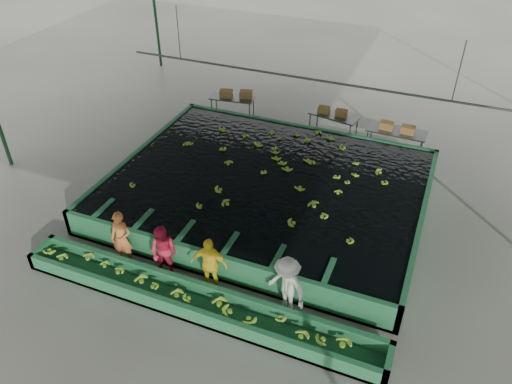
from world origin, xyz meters
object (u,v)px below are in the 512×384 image
at_px(worker_d, 287,286).
at_px(box_stack_left, 236,97).
at_px(packing_table_right, 395,142).
at_px(sorting_trough, 195,301).
at_px(flotation_tank, 267,189).
at_px(box_stack_right, 397,131).
at_px(packing_table_left, 233,106).
at_px(box_stack_mid, 332,114).
at_px(worker_a, 122,238).
at_px(packing_table_mid, 333,125).
at_px(worker_c, 209,264).
at_px(worker_b, 164,252).

distance_m(worker_d, box_stack_left, 11.24).
bearing_deg(packing_table_right, sorting_trough, -108.96).
distance_m(flotation_tank, box_stack_right, 5.78).
distance_m(packing_table_left, box_stack_right, 7.11).
distance_m(worker_d, packing_table_left, 11.26).
relative_size(box_stack_mid, box_stack_right, 0.91).
height_order(worker_a, box_stack_mid, worker_a).
distance_m(flotation_tank, worker_d, 4.84).
bearing_deg(box_stack_mid, worker_d, -81.38).
relative_size(packing_table_left, packing_table_right, 0.86).
distance_m(packing_table_left, packing_table_mid, 4.50).
bearing_deg(worker_c, packing_table_right, 61.60).
bearing_deg(sorting_trough, box_stack_left, 108.72).
relative_size(sorting_trough, worker_b, 6.14).
bearing_deg(worker_a, packing_table_right, 48.66).
height_order(worker_c, packing_table_mid, worker_c).
relative_size(flotation_tank, worker_d, 5.64).
height_order(box_stack_mid, box_stack_right, box_stack_right).
distance_m(flotation_tank, packing_table_left, 6.45).
distance_m(worker_a, packing_table_right, 10.86).
bearing_deg(sorting_trough, box_stack_right, 70.96).
xyz_separation_m(flotation_tank, packing_table_left, (-3.69, 5.29, -0.02)).
distance_m(worker_d, packing_table_mid, 9.68).
bearing_deg(worker_a, box_stack_right, 48.54).
xyz_separation_m(worker_d, packing_table_mid, (-1.37, 9.57, -0.44)).
distance_m(worker_a, box_stack_left, 9.71).
height_order(box_stack_left, box_stack_right, box_stack_right).
distance_m(packing_table_right, box_stack_right, 0.50).
distance_m(sorting_trough, box_stack_right, 10.36).
xyz_separation_m(sorting_trough, packing_table_left, (-3.69, 10.39, 0.18)).
bearing_deg(box_stack_mid, packing_table_right, -12.65).
relative_size(worker_a, worker_b, 1.05).
distance_m(worker_c, packing_table_left, 10.30).
distance_m(sorting_trough, packing_table_mid, 10.40).
height_order(worker_a, packing_table_mid, worker_a).
distance_m(flotation_tank, worker_b, 4.52).
bearing_deg(box_stack_right, flotation_tank, -125.84).
bearing_deg(packing_table_left, sorting_trough, -70.43).
height_order(worker_c, box_stack_right, worker_c).
bearing_deg(worker_b, box_stack_right, 58.89).
xyz_separation_m(worker_d, box_stack_right, (1.19, 8.97, 0.11)).
distance_m(packing_table_right, box_stack_left, 6.96).
relative_size(packing_table_right, box_stack_right, 1.71).
height_order(worker_c, packing_table_right, worker_c).
distance_m(worker_b, packing_table_mid, 9.81).
height_order(worker_b, box_stack_mid, worker_b).
height_order(worker_b, packing_table_left, worker_b).
distance_m(packing_table_left, box_stack_mid, 4.44).
bearing_deg(sorting_trough, packing_table_right, 71.04).
bearing_deg(worker_b, worker_a, 176.60).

